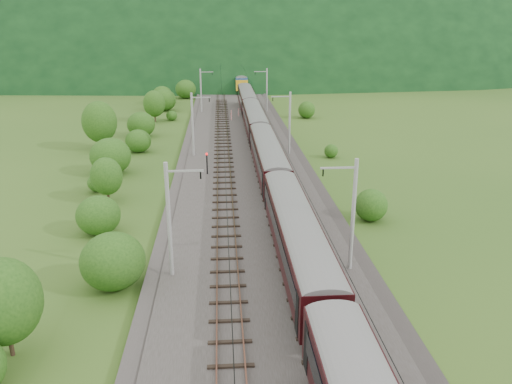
{
  "coord_description": "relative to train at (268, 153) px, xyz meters",
  "views": [
    {
      "loc": [
        -2.62,
        -30.9,
        16.89
      ],
      "look_at": [
        0.31,
        10.24,
        2.6
      ],
      "focal_mm": 35.0,
      "sensor_mm": 36.0,
      "label": 1
    }
  ],
  "objects": [
    {
      "name": "track_right",
      "position": [
        0.0,
        -10.98,
        -2.95
      ],
      "size": [
        2.4,
        220.0,
        0.27
      ],
      "color": "brown",
      "rests_on": "railbed"
    },
    {
      "name": "ground",
      "position": [
        -2.4,
        -20.98,
        -3.32
      ],
      "size": [
        600.0,
        600.0,
        0.0
      ],
      "primitive_type": "plane",
      "color": "#2B4D18",
      "rests_on": "ground"
    },
    {
      "name": "train",
      "position": [
        0.0,
        0.0,
        0.0
      ],
      "size": [
        2.77,
        153.87,
        4.81
      ],
      "color": "black",
      "rests_on": "ground"
    },
    {
      "name": "vegetation_left",
      "position": [
        -16.3,
        7.3,
        -1.05
      ],
      "size": [
        13.49,
        145.98,
        6.66
      ],
      "color": "#1D4713",
      "rests_on": "ground"
    },
    {
      "name": "track_left",
      "position": [
        -4.8,
        -10.98,
        -2.95
      ],
      "size": [
        2.4,
        220.0,
        0.27
      ],
      "color": "brown",
      "rests_on": "railbed"
    },
    {
      "name": "mountain_main",
      "position": [
        -2.4,
        239.02,
        -3.32
      ],
      "size": [
        504.0,
        360.0,
        244.0
      ],
      "primitive_type": "ellipsoid",
      "color": "black",
      "rests_on": "ground"
    },
    {
      "name": "hazard_post_far",
      "position": [
        -1.73,
        38.15,
        -2.3
      ],
      "size": [
        0.15,
        0.15,
        1.44
      ],
      "primitive_type": "cylinder",
      "color": "red",
      "rests_on": "railbed"
    },
    {
      "name": "catenary_left",
      "position": [
        -8.52,
        11.02,
        1.18
      ],
      "size": [
        2.54,
        192.28,
        8.0
      ],
      "color": "gray",
      "rests_on": "railbed"
    },
    {
      "name": "overhead_wires",
      "position": [
        -2.4,
        -10.98,
        3.78
      ],
      "size": [
        4.83,
        198.0,
        0.03
      ],
      "color": "black",
      "rests_on": "ground"
    },
    {
      "name": "railbed",
      "position": [
        -2.4,
        -10.98,
        -3.17
      ],
      "size": [
        14.0,
        220.0,
        0.3
      ],
      "primitive_type": "cube",
      "color": "#38332D",
      "rests_on": "ground"
    },
    {
      "name": "signal",
      "position": [
        -6.69,
        2.56,
        -1.57
      ],
      "size": [
        0.27,
        0.27,
        2.47
      ],
      "color": "black",
      "rests_on": "railbed"
    },
    {
      "name": "catenary_right",
      "position": [
        3.72,
        11.02,
        1.18
      ],
      "size": [
        2.54,
        192.28,
        8.0
      ],
      "color": "gray",
      "rests_on": "railbed"
    },
    {
      "name": "hazard_post_near",
      "position": [
        -3.15,
        34.63,
        -2.17
      ],
      "size": [
        0.18,
        0.18,
        1.7
      ],
      "primitive_type": "cylinder",
      "color": "red",
      "rests_on": "railbed"
    },
    {
      "name": "mountain_ridge",
      "position": [
        -122.4,
        279.02,
        -3.32
      ],
      "size": [
        336.0,
        280.0,
        132.0
      ],
      "primitive_type": "ellipsoid",
      "color": "black",
      "rests_on": "ground"
    },
    {
      "name": "vegetation_right",
      "position": [
        9.33,
        -4.08,
        -2.1
      ],
      "size": [
        5.61,
        102.34,
        2.73
      ],
      "color": "#1D4713",
      "rests_on": "ground"
    }
  ]
}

